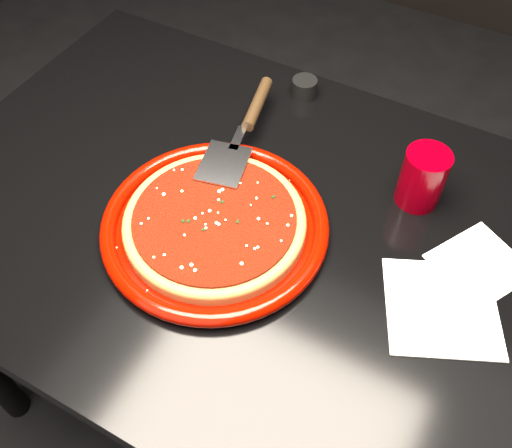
{
  "coord_description": "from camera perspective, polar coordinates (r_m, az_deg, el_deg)",
  "views": [
    {
      "loc": [
        0.28,
        -0.52,
        1.5
      ],
      "look_at": [
        0.01,
        -0.02,
        0.77
      ],
      "focal_mm": 40.0,
      "sensor_mm": 36.0,
      "label": 1
    }
  ],
  "objects": [
    {
      "name": "pizza_server",
      "position": [
        1.04,
        -1.3,
        9.38
      ],
      "size": [
        0.16,
        0.34,
        0.02
      ],
      "primitive_type": null,
      "rotation": [
        0.0,
        0.0,
        0.22
      ],
      "color": "silver",
      "rests_on": "plate"
    },
    {
      "name": "napkin_b",
      "position": [
        0.97,
        21.43,
        -3.82
      ],
      "size": [
        0.17,
        0.17,
        0.0
      ],
      "primitive_type": "cube",
      "rotation": [
        0.0,
        0.0,
        -0.52
      ],
      "color": "white",
      "rests_on": "table"
    },
    {
      "name": "parmesan_dusting",
      "position": [
        0.91,
        -4.21,
        0.83
      ],
      "size": [
        0.26,
        0.26,
        0.01
      ],
      "primitive_type": null,
      "color": "#F9ECC2",
      "rests_on": "plate"
    },
    {
      "name": "napkin_a",
      "position": [
        0.9,
        18.06,
        -7.95
      ],
      "size": [
        0.22,
        0.22,
        0.0
      ],
      "primitive_type": "cube",
      "rotation": [
        0.0,
        0.0,
        0.43
      ],
      "color": "white",
      "rests_on": "table"
    },
    {
      "name": "table",
      "position": [
        1.27,
        0.19,
        -10.22
      ],
      "size": [
        1.2,
        0.8,
        0.75
      ],
      "primitive_type": "cube",
      "color": "black",
      "rests_on": "floor"
    },
    {
      "name": "pizza_sauce",
      "position": [
        0.92,
        -4.18,
        0.54
      ],
      "size": [
        0.28,
        0.28,
        0.01
      ],
      "primitive_type": "cylinder",
      "rotation": [
        0.0,
        0.0,
        0.07
      ],
      "color": "maroon",
      "rests_on": "plate"
    },
    {
      "name": "cup",
      "position": [
        0.98,
        16.32,
        4.45
      ],
      "size": [
        0.08,
        0.08,
        0.1
      ],
      "primitive_type": "cylinder",
      "rotation": [
        0.0,
        0.0,
        -0.06
      ],
      "color": "#7F000B",
      "rests_on": "table"
    },
    {
      "name": "ramekin",
      "position": [
        1.17,
        4.86,
        13.42
      ],
      "size": [
        0.07,
        0.07,
        0.04
      ],
      "primitive_type": "cylinder",
      "rotation": [
        0.0,
        0.0,
        -0.41
      ],
      "color": "black",
      "rests_on": "table"
    },
    {
      "name": "pizza_crust_rim",
      "position": [
        0.92,
        -4.16,
        0.33
      ],
      "size": [
        0.32,
        0.32,
        0.02
      ],
      "primitive_type": "torus",
      "rotation": [
        0.0,
        0.0,
        0.07
      ],
      "color": "olive",
      "rests_on": "plate"
    },
    {
      "name": "floor",
      "position": [
        1.62,
        0.15,
        -16.52
      ],
      "size": [
        4.0,
        4.0,
        0.01
      ],
      "primitive_type": "cube",
      "color": "black",
      "rests_on": "ground"
    },
    {
      "name": "plate",
      "position": [
        0.93,
        -4.12,
        -0.12
      ],
      "size": [
        0.4,
        0.4,
        0.03
      ],
      "primitive_type": "cylinder",
      "rotation": [
        0.0,
        0.0,
        0.07
      ],
      "color": "#6D0700",
      "rests_on": "table"
    },
    {
      "name": "basil_flecks",
      "position": [
        0.91,
        -4.21,
        0.79
      ],
      "size": [
        0.23,
        0.23,
        0.0
      ],
      "primitive_type": null,
      "color": "black",
      "rests_on": "plate"
    },
    {
      "name": "pizza_crust",
      "position": [
        0.93,
        -4.14,
        0.05
      ],
      "size": [
        0.32,
        0.32,
        0.01
      ],
      "primitive_type": "cylinder",
      "rotation": [
        0.0,
        0.0,
        0.07
      ],
      "color": "olive",
      "rests_on": "plate"
    }
  ]
}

